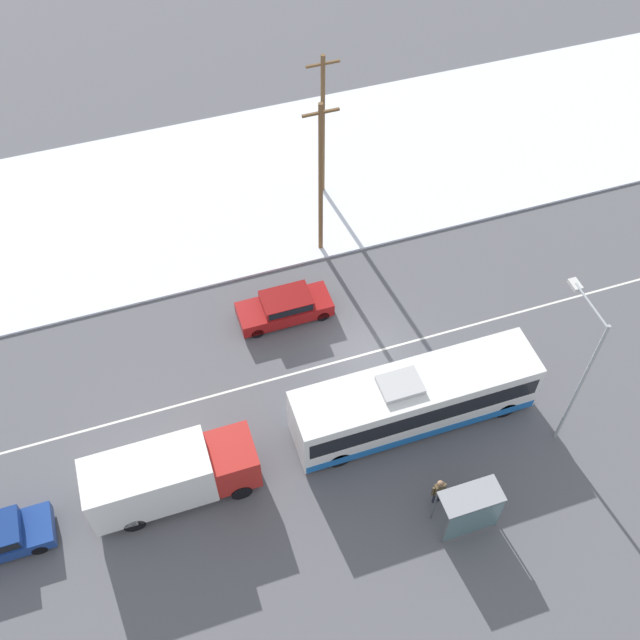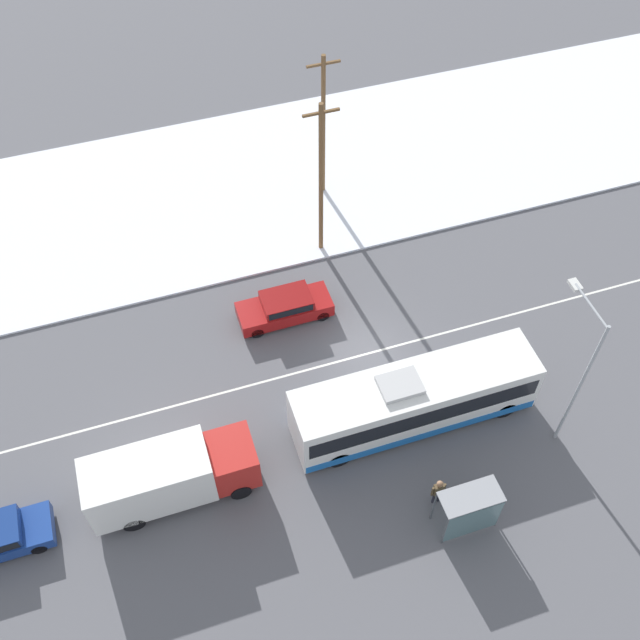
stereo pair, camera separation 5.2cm
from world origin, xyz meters
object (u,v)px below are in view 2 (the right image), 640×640
object	(u,v)px
city_bus	(414,400)
utility_pole_snowlot	(323,126)
utility_pole_roadside	(321,180)
bus_shelter	(471,510)
pedestrian_at_stop	(438,490)
streetlamp	(580,364)
box_truck	(168,476)
sedan_car	(285,306)

from	to	relation	value
city_bus	utility_pole_snowlot	size ratio (longest dim) A/B	1.24
utility_pole_roadside	utility_pole_snowlot	xyz separation A→B (m)	(1.59, 4.43, -0.25)
bus_shelter	city_bus	bearing A→B (deg)	91.44
pedestrian_at_stop	city_bus	bearing A→B (deg)	82.00
streetlamp	box_truck	bearing A→B (deg)	172.67
streetlamp	utility_pole_snowlot	size ratio (longest dim) A/B	0.91
city_bus	utility_pole_roadside	world-z (taller)	utility_pole_roadside
city_bus	sedan_car	size ratio (longest dim) A/B	2.33
sedan_car	pedestrian_at_stop	bearing A→B (deg)	105.13
city_bus	utility_pole_snowlot	bearing A→B (deg)	86.22
sedan_car	utility_pole_roadside	size ratio (longest dim) A/B	0.50
city_bus	bus_shelter	xyz separation A→B (m)	(0.14, -5.54, 0.05)
pedestrian_at_stop	utility_pole_snowlot	xyz separation A→B (m)	(1.63, 20.07, 3.55)
box_truck	streetlamp	bearing A→B (deg)	-7.33
city_bus	streetlamp	size ratio (longest dim) A/B	1.36
city_bus	pedestrian_at_stop	bearing A→B (deg)	-98.00
box_truck	utility_pole_snowlot	world-z (taller)	utility_pole_snowlot
city_bus	pedestrian_at_stop	world-z (taller)	city_bus
city_bus	bus_shelter	size ratio (longest dim) A/B	4.41
city_bus	box_truck	bearing A→B (deg)	-178.66
sedan_car	bus_shelter	distance (m)	13.72
pedestrian_at_stop	bus_shelter	xyz separation A→B (m)	(0.71, -1.46, 0.59)
streetlamp	utility_pole_roadside	bearing A→B (deg)	114.37
streetlamp	utility_pole_roadside	size ratio (longest dim) A/B	0.86
pedestrian_at_stop	bus_shelter	distance (m)	1.73
city_bus	streetlamp	xyz separation A→B (m)	(5.80, -2.43, 3.46)
streetlamp	utility_pole_roadside	distance (m)	15.36
box_truck	bus_shelter	distance (m)	12.38
box_truck	streetlamp	xyz separation A→B (m)	(16.86, -2.17, 3.41)
pedestrian_at_stop	streetlamp	xyz separation A→B (m)	(6.38, 1.65, 4.00)
bus_shelter	utility_pole_roadside	size ratio (longest dim) A/B	0.27
box_truck	sedan_car	xyz separation A→B (m)	(7.33, 7.85, -0.85)
pedestrian_at_stop	bus_shelter	bearing A→B (deg)	-64.01
streetlamp	utility_pole_snowlot	distance (m)	19.02
utility_pole_roadside	sedan_car	bearing A→B (deg)	-128.80
city_bus	bus_shelter	distance (m)	5.55
city_bus	streetlamp	bearing A→B (deg)	-22.70
bus_shelter	utility_pole_snowlot	xyz separation A→B (m)	(0.92, 21.53, 2.96)
city_bus	sedan_car	distance (m)	8.49
streetlamp	utility_pole_roadside	world-z (taller)	utility_pole_roadside
utility_pole_roadside	streetlamp	bearing A→B (deg)	-65.63
sedan_car	pedestrian_at_stop	distance (m)	12.09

